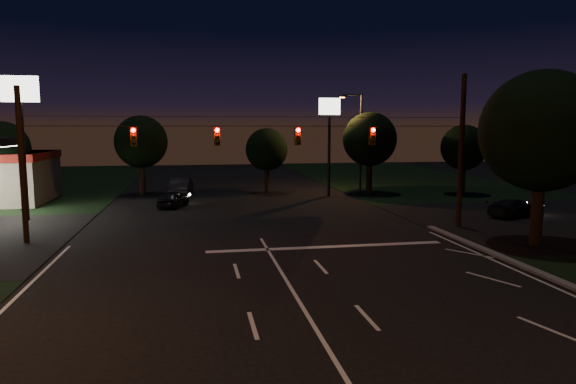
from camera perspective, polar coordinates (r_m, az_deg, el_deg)
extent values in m
plane|color=black|center=(14.52, 4.42, -16.95)|extent=(140.00, 140.00, 0.00)
cube|color=black|center=(37.60, 28.40, -2.76)|extent=(20.00, 16.00, 0.02)
cube|color=silver|center=(25.82, 4.35, -6.09)|extent=(12.00, 0.50, 0.01)
cylinder|color=black|center=(32.34, 18.37, -3.74)|extent=(0.30, 0.30, 9.00)
cylinder|color=black|center=(29.69, -27.02, -5.13)|extent=(0.28, 0.28, 8.00)
cylinder|color=black|center=(28.01, -3.37, 7.32)|extent=(24.00, 0.03, 0.03)
cylinder|color=black|center=(28.02, -3.37, 8.34)|extent=(24.00, 0.02, 0.02)
cube|color=#3F3307|center=(27.97, -16.76, 5.90)|extent=(0.32, 0.26, 1.00)
sphere|color=#FF0705|center=(27.81, -16.83, 6.58)|extent=(0.22, 0.22, 0.22)
sphere|color=black|center=(27.81, -16.80, 5.90)|extent=(0.20, 0.20, 0.20)
sphere|color=black|center=(27.82, -16.78, 5.22)|extent=(0.20, 0.20, 0.20)
cube|color=#3F3307|center=(27.83, -7.88, 6.14)|extent=(0.32, 0.26, 1.00)
sphere|color=#FF0705|center=(27.67, -7.88, 6.81)|extent=(0.22, 0.22, 0.22)
sphere|color=black|center=(27.67, -7.87, 6.13)|extent=(0.20, 0.20, 0.20)
sphere|color=black|center=(27.68, -7.86, 5.45)|extent=(0.20, 0.20, 0.20)
cube|color=#3F3307|center=(28.37, 1.08, 6.22)|extent=(0.32, 0.26, 1.00)
sphere|color=#FF0705|center=(28.21, 1.15, 6.88)|extent=(0.22, 0.22, 0.22)
sphere|color=black|center=(28.21, 1.15, 6.21)|extent=(0.20, 0.20, 0.20)
sphere|color=black|center=(28.22, 1.15, 5.54)|extent=(0.20, 0.20, 0.20)
cube|color=#3F3307|center=(29.52, 9.34, 6.17)|extent=(0.32, 0.26, 1.00)
sphere|color=#FF0705|center=(29.37, 9.46, 6.80)|extent=(0.22, 0.22, 0.22)
sphere|color=black|center=(29.37, 9.44, 6.16)|extent=(0.20, 0.20, 0.20)
sphere|color=black|center=(29.38, 9.43, 5.51)|extent=(0.20, 0.20, 0.20)
cylinder|color=black|center=(36.43, -27.26, 2.96)|extent=(0.24, 0.24, 7.50)
cube|color=white|center=(36.45, -27.67, 10.11)|extent=(2.20, 0.30, 1.60)
cylinder|color=black|center=(44.37, 4.58, 4.03)|extent=(0.24, 0.24, 7.00)
cube|color=white|center=(44.33, 4.64, 9.46)|extent=(1.80, 0.30, 1.40)
cylinder|color=black|center=(47.24, 8.09, 5.39)|extent=(0.20, 0.20, 9.00)
cylinder|color=black|center=(47.03, 7.13, 10.64)|extent=(1.80, 0.12, 0.12)
cube|color=black|center=(46.77, 6.05, 10.55)|extent=(0.60, 0.35, 0.22)
cube|color=orange|center=(46.76, 6.05, 10.40)|extent=(0.45, 0.25, 0.04)
cylinder|color=black|center=(28.67, 25.97, -1.42)|extent=(0.60, 0.60, 4.00)
sphere|color=black|center=(28.40, 26.38, 6.10)|extent=(6.00, 6.00, 6.00)
sphere|color=black|center=(29.12, 26.79, 5.74)|extent=(4.50, 4.50, 4.50)
sphere|color=black|center=(28.29, 25.03, 5.90)|extent=(4.20, 4.20, 4.20)
cylinder|color=black|center=(45.43, -29.02, 0.69)|extent=(0.49, 0.49, 3.00)
sphere|color=black|center=(45.24, -29.24, 4.24)|extent=(4.20, 4.20, 4.20)
sphere|color=black|center=(45.41, -28.60, 4.13)|extent=(3.15, 3.15, 3.15)
cylinder|color=black|center=(47.22, -15.89, 1.69)|extent=(0.52, 0.52, 3.25)
sphere|color=black|center=(47.04, -16.02, 5.39)|extent=(4.60, 4.60, 4.60)
sphere|color=black|center=(47.34, -15.42, 5.26)|extent=(3.45, 3.45, 3.45)
sphere|color=black|center=(47.32, -16.54, 5.26)|extent=(3.22, 3.22, 3.22)
cylinder|color=black|center=(46.47, -2.37, 1.56)|extent=(0.47, 0.47, 2.75)
sphere|color=black|center=(46.29, -2.39, 4.75)|extent=(3.80, 3.80, 3.80)
sphere|color=black|center=(46.63, -1.97, 4.63)|extent=(2.85, 2.85, 2.85)
sphere|color=black|center=(46.43, -2.89, 4.65)|extent=(2.66, 2.66, 2.66)
cylinder|color=black|center=(46.63, 9.00, 1.90)|extent=(0.53, 0.53, 3.40)
sphere|color=black|center=(46.45, 9.08, 5.83)|extent=(4.80, 4.80, 4.80)
sphere|color=black|center=(46.95, 9.48, 5.66)|extent=(3.60, 3.60, 3.60)
sphere|color=black|center=(46.52, 8.42, 5.71)|extent=(3.36, 3.36, 3.36)
cylinder|color=black|center=(48.13, 18.82, 1.47)|extent=(0.48, 0.48, 2.90)
sphere|color=black|center=(47.95, 18.95, 4.71)|extent=(4.00, 4.00, 4.00)
sphere|color=black|center=(48.41, 19.19, 4.58)|extent=(3.00, 3.00, 3.00)
sphere|color=black|center=(47.93, 18.41, 4.62)|extent=(2.80, 2.80, 2.80)
imported|color=black|center=(39.25, -12.64, -0.74)|extent=(2.56, 3.98, 1.26)
imported|color=black|center=(46.39, -11.75, 0.67)|extent=(2.10, 4.86, 1.55)
imported|color=black|center=(37.25, 23.96, -1.65)|extent=(4.52, 3.02, 1.22)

